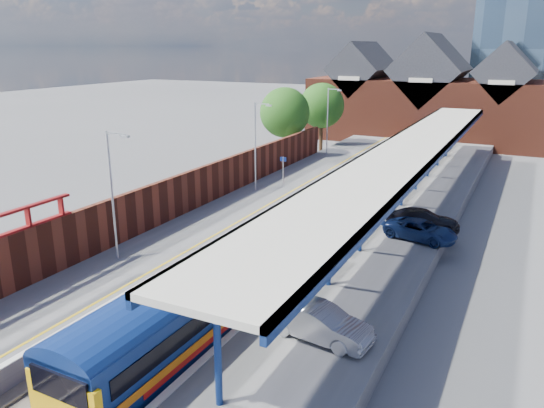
{
  "coord_description": "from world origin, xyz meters",
  "views": [
    {
      "loc": [
        13.04,
        -14.33,
        12.14
      ],
      "look_at": [
        -1.18,
        14.27,
        2.6
      ],
      "focal_mm": 35.0,
      "sensor_mm": 36.0,
      "label": 1
    }
  ],
  "objects_px": {
    "parked_car_dark": "(423,220)",
    "parked_car_blue": "(421,230)",
    "lamp_post_b": "(114,188)",
    "lamp_post_d": "(329,117)",
    "lamp_post_c": "(257,141)",
    "platform_sign": "(283,167)",
    "parked_car_silver": "(319,323)",
    "train": "(373,172)"
  },
  "relations": [
    {
      "from": "parked_car_dark",
      "to": "parked_car_blue",
      "type": "bearing_deg",
      "value": 176.5
    },
    {
      "from": "lamp_post_b",
      "to": "lamp_post_d",
      "type": "bearing_deg",
      "value": 90.0
    },
    {
      "from": "lamp_post_c",
      "to": "platform_sign",
      "type": "height_order",
      "value": "lamp_post_c"
    },
    {
      "from": "lamp_post_d",
      "to": "parked_car_blue",
      "type": "bearing_deg",
      "value": -56.98
    },
    {
      "from": "lamp_post_c",
      "to": "lamp_post_d",
      "type": "relative_size",
      "value": 1.0
    },
    {
      "from": "platform_sign",
      "to": "parked_car_dark",
      "type": "height_order",
      "value": "platform_sign"
    },
    {
      "from": "lamp_post_b",
      "to": "platform_sign",
      "type": "bearing_deg",
      "value": 85.67
    },
    {
      "from": "lamp_post_b",
      "to": "parked_car_silver",
      "type": "height_order",
      "value": "lamp_post_b"
    },
    {
      "from": "platform_sign",
      "to": "parked_car_silver",
      "type": "bearing_deg",
      "value": -61.26
    },
    {
      "from": "platform_sign",
      "to": "parked_car_dark",
      "type": "relative_size",
      "value": 0.55
    },
    {
      "from": "lamp_post_c",
      "to": "platform_sign",
      "type": "distance_m",
      "value": 3.34
    },
    {
      "from": "platform_sign",
      "to": "parked_car_silver",
      "type": "relative_size",
      "value": 0.59
    },
    {
      "from": "platform_sign",
      "to": "parked_car_blue",
      "type": "height_order",
      "value": "platform_sign"
    },
    {
      "from": "lamp_post_b",
      "to": "lamp_post_d",
      "type": "relative_size",
      "value": 1.0
    },
    {
      "from": "train",
      "to": "parked_car_blue",
      "type": "relative_size",
      "value": 15.28
    },
    {
      "from": "platform_sign",
      "to": "train",
      "type": "bearing_deg",
      "value": 29.44
    },
    {
      "from": "lamp_post_d",
      "to": "platform_sign",
      "type": "height_order",
      "value": "lamp_post_d"
    },
    {
      "from": "lamp_post_b",
      "to": "lamp_post_c",
      "type": "relative_size",
      "value": 1.0
    },
    {
      "from": "lamp_post_d",
      "to": "parked_car_silver",
      "type": "xyz_separation_m",
      "value": [
        12.78,
        -34.82,
        -3.29
      ]
    },
    {
      "from": "train",
      "to": "parked_car_dark",
      "type": "distance_m",
      "value": 11.16
    },
    {
      "from": "train",
      "to": "lamp_post_c",
      "type": "bearing_deg",
      "value": -144.21
    },
    {
      "from": "parked_car_silver",
      "to": "parked_car_dark",
      "type": "distance_m",
      "value": 15.1
    },
    {
      "from": "lamp_post_d",
      "to": "parked_car_blue",
      "type": "relative_size",
      "value": 1.62
    },
    {
      "from": "platform_sign",
      "to": "parked_car_dark",
      "type": "distance_m",
      "value": 13.75
    },
    {
      "from": "lamp_post_c",
      "to": "train",
      "type": "bearing_deg",
      "value": 35.79
    },
    {
      "from": "train",
      "to": "lamp_post_c",
      "type": "xyz_separation_m",
      "value": [
        -7.86,
        -5.66,
        2.87
      ]
    },
    {
      "from": "parked_car_silver",
      "to": "parked_car_dark",
      "type": "relative_size",
      "value": 0.94
    },
    {
      "from": "train",
      "to": "platform_sign",
      "type": "height_order",
      "value": "platform_sign"
    },
    {
      "from": "lamp_post_c",
      "to": "parked_car_dark",
      "type": "bearing_deg",
      "value": -15.23
    },
    {
      "from": "train",
      "to": "parked_car_silver",
      "type": "bearing_deg",
      "value": -78.62
    },
    {
      "from": "lamp_post_c",
      "to": "lamp_post_d",
      "type": "distance_m",
      "value": 16.0
    },
    {
      "from": "platform_sign",
      "to": "lamp_post_d",
      "type": "bearing_deg",
      "value": 95.56
    },
    {
      "from": "lamp_post_b",
      "to": "lamp_post_d",
      "type": "xyz_separation_m",
      "value": [
        0.0,
        32.0,
        0.0
      ]
    },
    {
      "from": "lamp_post_d",
      "to": "platform_sign",
      "type": "bearing_deg",
      "value": -84.44
    },
    {
      "from": "lamp_post_d",
      "to": "platform_sign",
      "type": "xyz_separation_m",
      "value": [
        1.36,
        -14.0,
        -2.3
      ]
    },
    {
      "from": "parked_car_silver",
      "to": "parked_car_blue",
      "type": "height_order",
      "value": "parked_car_silver"
    },
    {
      "from": "lamp_post_c",
      "to": "platform_sign",
      "type": "relative_size",
      "value": 2.8
    },
    {
      "from": "lamp_post_d",
      "to": "parked_car_silver",
      "type": "bearing_deg",
      "value": -69.84
    },
    {
      "from": "train",
      "to": "lamp_post_c",
      "type": "height_order",
      "value": "lamp_post_c"
    },
    {
      "from": "train",
      "to": "lamp_post_d",
      "type": "relative_size",
      "value": 9.42
    },
    {
      "from": "lamp_post_b",
      "to": "lamp_post_c",
      "type": "xyz_separation_m",
      "value": [
        0.0,
        16.0,
        0.0
      ]
    },
    {
      "from": "lamp_post_b",
      "to": "platform_sign",
      "type": "xyz_separation_m",
      "value": [
        1.36,
        18.0,
        -2.3
      ]
    }
  ]
}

